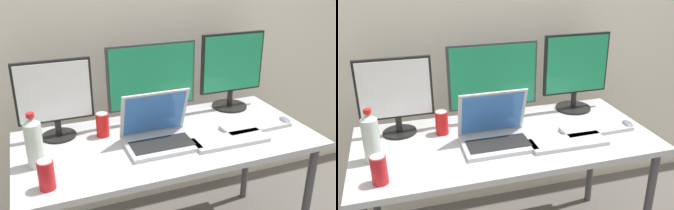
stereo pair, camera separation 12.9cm
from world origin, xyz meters
TOP-DOWN VIEW (x-y plane):
  - wall_back at (0.00, 0.59)m, footprint 7.00×0.08m
  - work_desk at (0.00, 0.00)m, footprint 1.51×0.72m
  - monitor_left at (-0.52, 0.21)m, footprint 0.37×0.17m
  - monitor_center at (-0.00, 0.24)m, footprint 0.50×0.22m
  - monitor_right at (0.51, 0.25)m, footprint 0.40×0.21m
  - laptop_silver at (-0.07, -0.04)m, footprint 0.34×0.26m
  - keyboard_main at (0.48, -0.06)m, footprint 0.38×0.15m
  - keyboard_aux at (0.27, -0.16)m, footprint 0.39×0.14m
  - mouse_by_keyboard at (0.67, -0.07)m, footprint 0.08×0.10m
  - water_bottle at (-0.64, -0.04)m, footprint 0.07×0.07m
  - soda_can_near_keyboard at (-0.30, 0.14)m, footprint 0.07×0.07m
  - soda_can_by_laptop at (-0.61, -0.24)m, footprint 0.07×0.07m

SIDE VIEW (x-z plane):
  - work_desk at x=0.00m, z-range 0.30..1.04m
  - keyboard_main at x=0.48m, z-range 0.74..0.76m
  - keyboard_aux at x=0.27m, z-range 0.74..0.76m
  - mouse_by_keyboard at x=0.67m, z-range 0.74..0.77m
  - laptop_silver at x=-0.07m, z-range 0.67..0.93m
  - soda_can_near_keyboard at x=-0.30m, z-range 0.74..0.87m
  - soda_can_by_laptop at x=-0.61m, z-range 0.74..0.87m
  - water_bottle at x=-0.64m, z-range 0.73..0.98m
  - monitor_left at x=-0.52m, z-range 0.76..1.16m
  - monitor_center at x=0.00m, z-range 0.75..1.19m
  - monitor_right at x=0.51m, z-range 0.75..1.21m
  - wall_back at x=0.00m, z-range 0.00..2.60m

